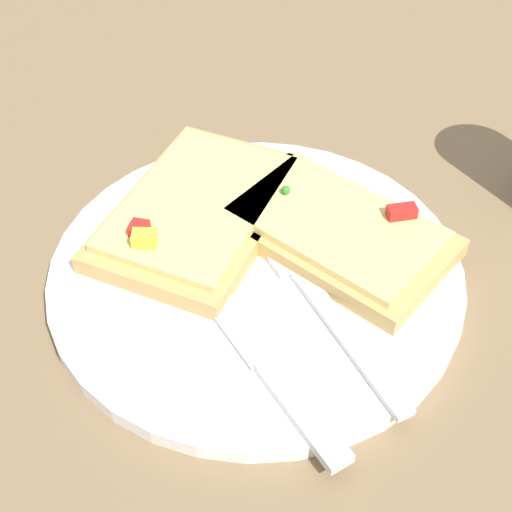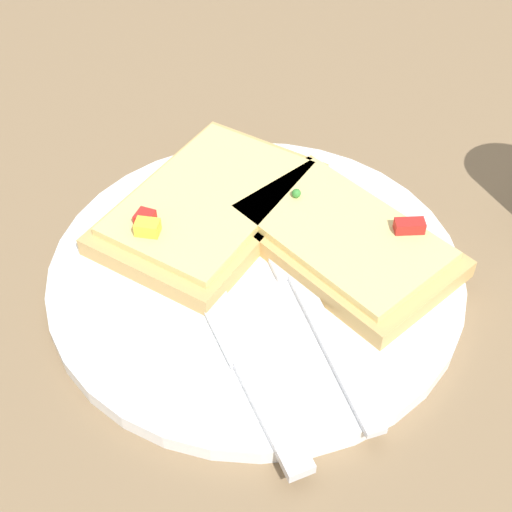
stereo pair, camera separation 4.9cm
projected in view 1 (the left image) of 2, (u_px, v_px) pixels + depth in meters
ground_plane at (256, 278)px, 0.50m from camera, size 4.00×4.00×0.00m
plate at (256, 272)px, 0.50m from camera, size 0.29×0.29×0.01m
fork at (308, 285)px, 0.48m from camera, size 0.19×0.11×0.01m
knife at (259, 353)px, 0.44m from camera, size 0.20×0.10×0.01m
pizza_slice_main at (199, 210)px, 0.52m from camera, size 0.14×0.19×0.03m
pizza_slice_corner at (337, 231)px, 0.51m from camera, size 0.17×0.11×0.03m
crumb_scatter at (273, 252)px, 0.50m from camera, size 0.06×0.07×0.01m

